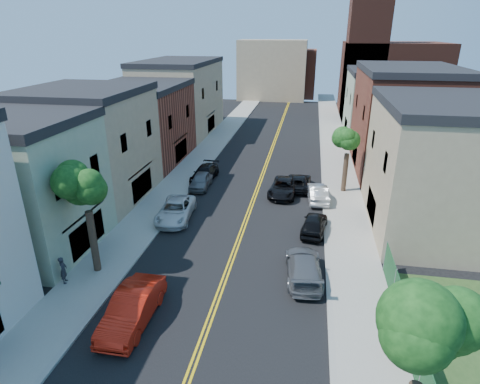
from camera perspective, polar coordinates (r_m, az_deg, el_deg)
The scene contains 29 objects.
sidewalk_left at distance 48.69m, azimuth -5.09°, elevation 5.72°, with size 3.20×100.00×0.15m, color gray.
sidewalk_right at distance 47.24m, azimuth 13.84°, elevation 4.63°, with size 3.20×100.00×0.15m, color gray.
curb_left at distance 48.27m, azimuth -3.07°, elevation 5.63°, with size 0.30×100.00×0.15m, color gray.
curb_right at distance 47.14m, azimuth 11.71°, elevation 4.78°, with size 0.30×100.00×0.15m, color gray.
bldg_left_palegrn at distance 29.56m, azimuth -29.31°, elevation 0.29°, with size 9.00×8.00×8.50m, color gray.
bldg_left_tan_near at distance 36.45m, azimuth -20.86°, elevation 5.89°, with size 9.00×10.00×9.00m, color #998466.
bldg_left_brick at distance 46.05m, azimuth -14.01°, elevation 9.23°, with size 9.00×12.00×8.00m, color brown.
bldg_left_tan_far at distance 58.74m, azimuth -8.62°, elevation 13.10°, with size 9.00×16.00×9.50m, color #998466.
bldg_right_tan at distance 31.99m, azimuth 26.97°, elevation 2.73°, with size 9.00×12.00×9.00m, color #998466.
bldg_right_brick at distance 44.98m, azimuth 22.40°, elevation 9.23°, with size 9.00×14.00×10.00m, color brown.
bldg_right_palegrn at distance 58.64m, azimuth 19.68°, elevation 11.56°, with size 9.00×12.00×8.50m, color gray.
church at distance 73.39m, azimuth 20.10°, elevation 15.82°, with size 16.20×14.20×22.60m.
backdrop_left at distance 87.79m, azimuth 4.67°, elevation 17.07°, with size 14.00×8.00×12.00m, color #998466.
backdrop_center at distance 91.57m, azimuth 7.50°, elevation 16.54°, with size 10.00×8.00×10.00m, color brown.
fence_right at distance 20.02m, azimuth 23.59°, elevation -19.68°, with size 0.04×15.00×1.90m, color #143F1E.
tree_left_mid at distance 23.81m, azimuth -21.69°, elevation 2.79°, with size 5.20×5.20×9.29m.
tree_right_corner at distance 11.73m, azimuth 26.37°, elevation -14.53°, with size 5.80×5.80×10.35m.
tree_right_far at distance 36.15m, azimuth 15.49°, elevation 8.48°, with size 4.40×4.40×8.03m.
red_sedan at distance 21.58m, azimuth -15.23°, elevation -15.81°, with size 1.81×5.18×1.71m, color red.
white_pickup at distance 31.62m, azimuth -9.23°, elevation -2.60°, with size 2.46×5.32×1.48m, color silver.
grey_car_left at distance 37.61m, azimuth -5.65°, elevation 1.65°, with size 1.66×4.14×1.41m, color slate.
black_car_left at distance 39.54m, azimuth -5.11°, elevation 2.70°, with size 1.94×4.78×1.39m, color black.
grey_car_right at distance 24.43m, azimuth 9.17°, elevation -10.58°, with size 2.09×5.15×1.49m, color #53555A.
black_car_right at distance 29.67m, azimuth 10.65°, elevation -4.52°, with size 1.66×4.13×1.41m, color black.
silver_car_right at distance 35.17m, azimuth 11.05°, elevation -0.11°, with size 1.55×4.45×1.47m, color #AFB3B7.
dark_car_right_far at distance 37.59m, azimuth 8.53°, elevation 1.41°, with size 2.15×4.66×1.30m, color black.
black_suv_lane at distance 36.00m, azimuth 6.30°, elevation 0.66°, with size 2.33×5.05×1.40m, color black.
pedestrian_left at distance 25.58m, azimuth -24.06°, elevation -10.19°, with size 0.61×0.40×1.67m, color #26272E.
pedestrian_right at distance 20.16m, azimuth 21.50°, elevation -19.37°, with size 0.82×0.64×1.68m, color #A6191D.
Camera 1 is at (4.40, -5.03, 13.89)m, focal length 29.67 mm.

